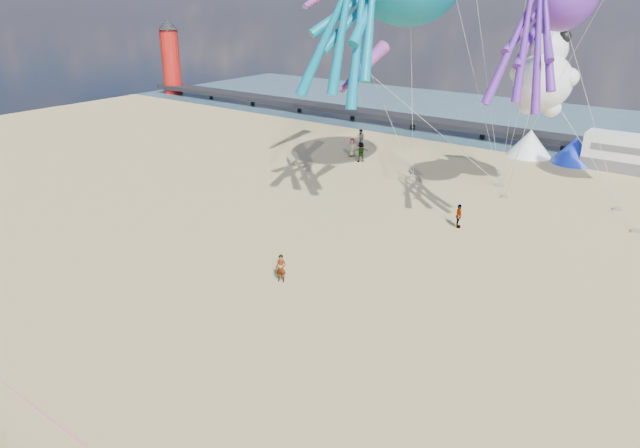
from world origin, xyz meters
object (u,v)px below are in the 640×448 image
at_px(sandbag_e, 500,185).
at_px(sandbag_c, 636,231).
at_px(lighthouse, 171,62).
at_px(tent_white, 530,143).
at_px(kite_panda, 543,82).
at_px(beachgoer_1, 361,138).
at_px(tent_blue, 576,150).
at_px(beachgoer_0, 352,147).
at_px(beachgoer_4, 361,152).
at_px(windsock_right, 363,68).
at_px(sandbag_b, 506,196).
at_px(standing_person, 281,268).
at_px(sandbag_d, 618,209).
at_px(beachgoer_3, 459,216).
at_px(sandbag_a, 413,177).
at_px(motorhome_0, 627,153).

bearing_deg(sandbag_e, sandbag_c, -20.75).
bearing_deg(lighthouse, tent_white, -4.24).
height_order(tent_white, kite_panda, kite_panda).
bearing_deg(beachgoer_1, lighthouse, 166.95).
bearing_deg(tent_blue, beachgoer_0, -149.92).
height_order(beachgoer_1, kite_panda, kite_panda).
bearing_deg(kite_panda, beachgoer_4, -172.20).
bearing_deg(sandbag_e, windsock_right, -120.03).
bearing_deg(sandbag_b, beachgoer_4, 172.27).
height_order(tent_blue, standing_person, tent_blue).
distance_m(sandbag_c, sandbag_d, 3.99).
distance_m(lighthouse, kite_panda, 59.35).
height_order(tent_white, standing_person, tent_white).
bearing_deg(beachgoer_4, tent_white, 168.31).
relative_size(beachgoer_0, sandbag_d, 3.30).
distance_m(sandbag_c, windsock_right, 19.82).
bearing_deg(windsock_right, lighthouse, 157.14).
height_order(beachgoer_0, beachgoer_4, beachgoer_4).
relative_size(beachgoer_1, sandbag_e, 3.34).
bearing_deg(standing_person, tent_blue, 58.37).
distance_m(beachgoer_3, sandbag_a, 10.52).
height_order(beachgoer_3, sandbag_a, beachgoer_3).
bearing_deg(tent_white, beachgoer_4, -136.19).
relative_size(sandbag_a, sandbag_b, 1.00).
xyz_separation_m(tent_white, sandbag_b, (2.48, -12.66, -1.09)).
bearing_deg(standing_person, sandbag_d, 40.82).
height_order(tent_white, sandbag_a, tent_white).
relative_size(beachgoer_0, beachgoer_1, 0.99).
relative_size(lighthouse, tent_blue, 2.25).
relative_size(lighthouse, windsock_right, 1.81).
xyz_separation_m(sandbag_a, kite_panda, (8.56, 1.72, 8.02)).
xyz_separation_m(motorhome_0, windsock_right, (-12.85, -20.88, 7.92)).
distance_m(tent_blue, sandbag_c, 15.99).
bearing_deg(beachgoer_3, sandbag_a, 22.15).
bearing_deg(kite_panda, lighthouse, 173.04).
height_order(motorhome_0, tent_white, motorhome_0).
bearing_deg(tent_white, standing_person, -93.86).
distance_m(tent_blue, sandbag_e, 10.78).
xyz_separation_m(beachgoer_3, sandbag_b, (0.44, 7.37, -0.67)).
bearing_deg(beachgoer_4, beachgoer_0, -88.06).
relative_size(tent_white, windsock_right, 0.80).
height_order(standing_person, beachgoer_3, beachgoer_3).
distance_m(tent_blue, beachgoer_3, 20.13).
relative_size(tent_blue, beachgoer_0, 2.43).
bearing_deg(beachgoer_0, beachgoer_1, 84.19).
xyz_separation_m(beachgoer_4, windsock_right, (6.40, -10.09, 8.54)).
xyz_separation_m(motorhome_0, sandbag_d, (1.55, -10.59, -1.39)).
bearing_deg(sandbag_b, tent_white, 101.11).
height_order(sandbag_c, kite_panda, kite_panda).
bearing_deg(motorhome_0, beachgoer_3, -106.54).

